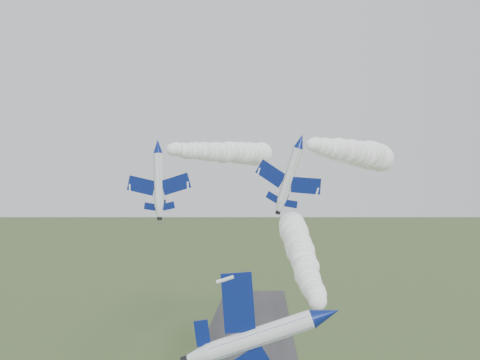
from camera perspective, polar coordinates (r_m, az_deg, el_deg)
The scene contains 6 objects.
jet_lead at distance 47.13m, azimuth 9.18°, elevation -14.01°, with size 4.55×14.10×11.11m.
smoke_trail_jet_lead at distance 77.84m, azimuth 6.42°, elevation -7.56°, with size 4.95×55.40×4.95m, color white, non-canonical shape.
jet_pair_left at distance 74.97m, azimuth -8.79°, elevation 3.60°, with size 9.49×11.11×2.77m.
smoke_trail_jet_pair_left at distance 103.45m, azimuth -1.48°, elevation 2.98°, with size 5.26×56.45×5.26m, color white, non-canonical shape.
jet_pair_right at distance 73.32m, azimuth 6.44°, elevation 4.16°, with size 9.19×11.13×3.77m.
smoke_trail_jet_pair_right at distance 100.38m, azimuth 11.96°, elevation 2.92°, with size 5.97×52.38×5.97m, color white, non-canonical shape.
Camera 1 is at (4.41, -57.84, 38.08)m, focal length 40.00 mm.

